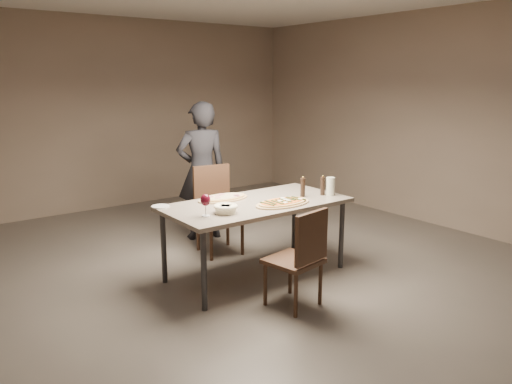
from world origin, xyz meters
TOP-DOWN VIEW (x-y plane):
  - room at (0.00, 0.00)m, footprint 7.00×7.00m
  - dining_table at (0.00, 0.00)m, footprint 1.80×0.90m
  - zucchini_pizza at (0.15, -0.22)m, footprint 0.59×0.33m
  - ham_pizza at (-0.20, 0.28)m, footprint 0.54×0.30m
  - bread_basket at (-0.46, -0.17)m, footprint 0.22×0.22m
  - oil_dish at (-0.07, -0.21)m, footprint 0.12×0.12m
  - pepper_mill_left at (0.51, -0.10)m, footprint 0.05×0.05m
  - pepper_mill_right at (0.73, -0.17)m, footprint 0.05×0.05m
  - carafe at (0.79, -0.22)m, footprint 0.09×0.09m
  - wine_glass at (-0.66, -0.15)m, footprint 0.09×0.09m
  - side_plate at (-0.83, 0.38)m, footprint 0.17×0.17m
  - chair_near at (-0.14, -0.82)m, footprint 0.48×0.48m
  - chair_far at (0.08, 0.86)m, footprint 0.52×0.52m
  - diner at (0.20, 1.36)m, footprint 0.69×0.55m

SIDE VIEW (x-z plane):
  - chair_near at x=-0.14m, z-range 0.05..0.92m
  - chair_far at x=0.08m, z-range 0.06..1.03m
  - dining_table at x=0.00m, z-range 0.32..1.07m
  - side_plate at x=-0.83m, z-range 0.75..0.76m
  - oil_dish at x=-0.07m, z-range 0.75..0.76m
  - ham_pizza at x=-0.20m, z-range 0.75..0.78m
  - zucchini_pizza at x=0.15m, z-range 0.74..0.79m
  - bread_basket at x=-0.46m, z-range 0.76..0.84m
  - diner at x=0.20m, z-range 0.00..1.66m
  - carafe at x=0.79m, z-range 0.75..0.94m
  - pepper_mill_right at x=0.73m, z-range 0.74..0.95m
  - pepper_mill_left at x=0.51m, z-range 0.74..0.96m
  - wine_glass at x=-0.66m, z-range 0.79..0.99m
  - room at x=0.00m, z-range -2.10..4.90m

